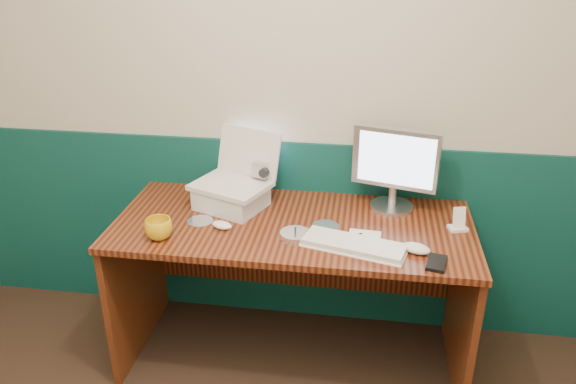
% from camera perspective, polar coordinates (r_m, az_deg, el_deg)
% --- Properties ---
extents(back_wall, '(3.50, 0.04, 2.50)m').
position_cam_1_polar(back_wall, '(2.68, -0.17, 10.19)').
color(back_wall, '#BAB09D').
rests_on(back_wall, ground).
extents(wainscot, '(3.48, 0.02, 1.00)m').
position_cam_1_polar(wainscot, '(2.95, -0.19, -4.12)').
color(wainscot, '#073431').
rests_on(wainscot, ground).
extents(desk, '(1.60, 0.70, 0.75)m').
position_cam_1_polar(desk, '(2.71, 0.47, -10.19)').
color(desk, '#38110A').
rests_on(desk, ground).
extents(laptop_riser, '(0.36, 0.33, 0.10)m').
position_cam_1_polar(laptop_riser, '(2.64, -5.78, -0.56)').
color(laptop_riser, silver).
rests_on(laptop_riser, desk).
extents(laptop, '(0.40, 0.36, 0.28)m').
position_cam_1_polar(laptop, '(2.57, -5.95, 3.24)').
color(laptop, silver).
rests_on(laptop, laptop_riser).
extents(monitor, '(0.40, 0.21, 0.39)m').
position_cam_1_polar(monitor, '(2.61, 10.78, 2.23)').
color(monitor, silver).
rests_on(monitor, desk).
extents(keyboard, '(0.44, 0.24, 0.02)m').
position_cam_1_polar(keyboard, '(2.32, 6.71, -5.43)').
color(keyboard, white).
rests_on(keyboard, desk).
extents(mouse_right, '(0.13, 0.11, 0.04)m').
position_cam_1_polar(mouse_right, '(2.33, 12.90, -5.60)').
color(mouse_right, silver).
rests_on(mouse_right, desk).
extents(mouse_left, '(0.11, 0.08, 0.03)m').
position_cam_1_polar(mouse_left, '(2.47, -6.73, -3.36)').
color(mouse_left, white).
rests_on(mouse_left, desk).
extents(mug, '(0.13, 0.13, 0.09)m').
position_cam_1_polar(mug, '(2.43, -13.00, -3.66)').
color(mug, gold).
rests_on(mug, desk).
extents(camcorder, '(0.12, 0.15, 0.20)m').
position_cam_1_polar(camcorder, '(2.69, -2.51, 1.18)').
color(camcorder, '#BDBCC2').
rests_on(camcorder, desk).
extents(cd_spindle, '(0.13, 0.13, 0.03)m').
position_cam_1_polar(cd_spindle, '(2.38, 0.75, -4.40)').
color(cd_spindle, silver).
rests_on(cd_spindle, desk).
extents(cd_loose_a, '(0.12, 0.12, 0.00)m').
position_cam_1_polar(cd_loose_a, '(2.56, -8.90, -2.91)').
color(cd_loose_a, silver).
rests_on(cd_loose_a, desk).
extents(cd_loose_b, '(0.12, 0.12, 0.00)m').
position_cam_1_polar(cd_loose_b, '(2.49, 3.84, -3.46)').
color(cd_loose_b, silver).
rests_on(cd_loose_b, desk).
extents(pen, '(0.13, 0.08, 0.01)m').
position_cam_1_polar(pen, '(2.40, 5.99, -4.55)').
color(pen, black).
rests_on(pen, desk).
extents(papers, '(0.14, 0.10, 0.00)m').
position_cam_1_polar(papers, '(2.43, 7.79, -4.37)').
color(papers, silver).
rests_on(papers, desk).
extents(dock, '(0.09, 0.08, 0.01)m').
position_cam_1_polar(dock, '(2.56, 16.86, -3.55)').
color(dock, white).
rests_on(dock, desk).
extents(music_player, '(0.06, 0.04, 0.09)m').
position_cam_1_polar(music_player, '(2.54, 17.00, -2.48)').
color(music_player, white).
rests_on(music_player, dock).
extents(pda, '(0.10, 0.14, 0.01)m').
position_cam_1_polar(pda, '(2.28, 14.87, -6.98)').
color(pda, black).
rests_on(pda, desk).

